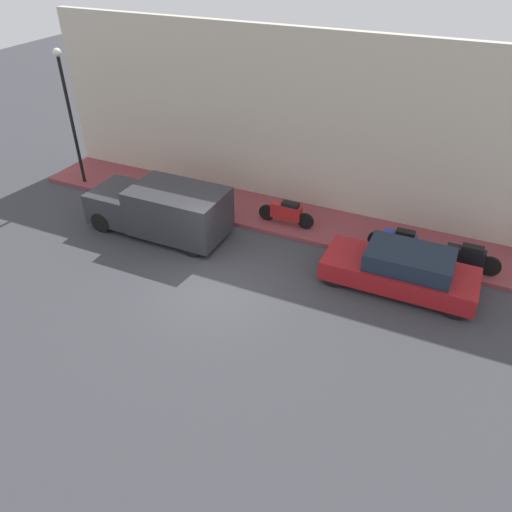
# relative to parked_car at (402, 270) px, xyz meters

# --- Properties ---
(ground_plane) EXTENTS (60.00, 60.00, 0.00)m
(ground_plane) POSITION_rel_parked_car_xyz_m (-2.23, 4.77, -0.61)
(ground_plane) COLOR #38383D
(sidewalk) EXTENTS (2.32, 18.72, 0.13)m
(sidewalk) POSITION_rel_parked_car_xyz_m (2.23, 4.77, -0.54)
(sidewalk) COLOR brown
(sidewalk) RESTS_ON ground_plane
(building_facade) EXTENTS (0.30, 18.72, 6.02)m
(building_facade) POSITION_rel_parked_car_xyz_m (3.54, 4.77, 2.40)
(building_facade) COLOR beige
(building_facade) RESTS_ON ground_plane
(parked_car) EXTENTS (1.66, 4.24, 1.26)m
(parked_car) POSITION_rel_parked_car_xyz_m (0.00, 0.00, 0.00)
(parked_car) COLOR maroon
(parked_car) RESTS_ON ground_plane
(delivery_van) EXTENTS (1.91, 4.68, 1.68)m
(delivery_van) POSITION_rel_parked_car_xyz_m (-0.24, 7.84, 0.26)
(delivery_van) COLOR #2D2D33
(delivery_van) RESTS_ON ground_plane
(motorcycle_black) EXTENTS (0.30, 2.05, 0.84)m
(motorcycle_black) POSITION_rel_parked_car_xyz_m (1.48, -1.55, -0.02)
(motorcycle_black) COLOR black
(motorcycle_black) RESTS_ON sidewalk
(motorcycle_blue) EXTENTS (0.30, 1.92, 0.81)m
(motorcycle_blue) POSITION_rel_parked_car_xyz_m (1.58, 0.37, -0.04)
(motorcycle_blue) COLOR navy
(motorcycle_blue) RESTS_ON sidewalk
(motorcycle_red) EXTENTS (0.30, 1.96, 0.84)m
(motorcycle_red) POSITION_rel_parked_car_xyz_m (1.73, 4.17, -0.03)
(motorcycle_red) COLOR #B21E1E
(motorcycle_red) RESTS_ON sidewalk
(streetlamp) EXTENTS (0.29, 0.29, 4.97)m
(streetlamp) POSITION_rel_parked_car_xyz_m (1.47, 12.61, 2.52)
(streetlamp) COLOR black
(streetlamp) RESTS_ON sidewalk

